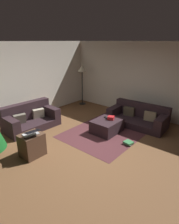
{
  "coord_description": "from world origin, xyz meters",
  "views": [
    {
      "loc": [
        -3.26,
        -2.83,
        2.62
      ],
      "look_at": [
        0.55,
        0.42,
        0.75
      ],
      "focal_mm": 30.82,
      "sensor_mm": 36.0,
      "label": 1
    }
  ],
  "objects_px": {
    "corner_lamp": "(82,71)",
    "ottoman": "(107,126)",
    "couch_right": "(139,117)",
    "tv_remote": "(106,118)",
    "side_table": "(32,145)",
    "book_stack": "(128,143)",
    "gift_box": "(111,118)",
    "couch_left": "(30,119)",
    "laptop": "(31,133)"
  },
  "relations": [
    {
      "from": "book_stack",
      "to": "laptop",
      "type": "bearing_deg",
      "value": 143.46
    },
    {
      "from": "couch_left",
      "to": "couch_right",
      "type": "xyz_separation_m",
      "value": [
        2.46,
        -2.51,
        -0.04
      ]
    },
    {
      "from": "couch_left",
      "to": "book_stack",
      "type": "xyz_separation_m",
      "value": [
        1.07,
        -2.94,
        -0.26
      ]
    },
    {
      "from": "ottoman",
      "to": "corner_lamp",
      "type": "xyz_separation_m",
      "value": [
        1.56,
        2.42,
        1.22
      ]
    },
    {
      "from": "tv_remote",
      "to": "laptop",
      "type": "height_order",
      "value": "laptop"
    },
    {
      "from": "tv_remote",
      "to": "corner_lamp",
      "type": "xyz_separation_m",
      "value": [
        1.46,
        2.3,
        1.01
      ]
    },
    {
      "from": "tv_remote",
      "to": "book_stack",
      "type": "relative_size",
      "value": 0.64
    },
    {
      "from": "laptop",
      "to": "ottoman",
      "type": "bearing_deg",
      "value": -14.58
    },
    {
      "from": "ottoman",
      "to": "tv_remote",
      "type": "height_order",
      "value": "tv_remote"
    },
    {
      "from": "couch_left",
      "to": "side_table",
      "type": "relative_size",
      "value": 3.0
    },
    {
      "from": "couch_right",
      "to": "laptop",
      "type": "bearing_deg",
      "value": 70.2
    },
    {
      "from": "corner_lamp",
      "to": "ottoman",
      "type": "bearing_deg",
      "value": -122.73
    },
    {
      "from": "ottoman",
      "to": "corner_lamp",
      "type": "bearing_deg",
      "value": 57.27
    },
    {
      "from": "tv_remote",
      "to": "side_table",
      "type": "bearing_deg",
      "value": -162.55
    },
    {
      "from": "corner_lamp",
      "to": "couch_left",
      "type": "bearing_deg",
      "value": -172.67
    },
    {
      "from": "laptop",
      "to": "book_stack",
      "type": "xyz_separation_m",
      "value": [
        1.97,
        -1.46,
        -0.57
      ]
    },
    {
      "from": "side_table",
      "to": "laptop",
      "type": "distance_m",
      "value": 0.34
    },
    {
      "from": "side_table",
      "to": "gift_box",
      "type": "bearing_deg",
      "value": -16.35
    },
    {
      "from": "tv_remote",
      "to": "laptop",
      "type": "xyz_separation_m",
      "value": [
        -2.31,
        0.45,
        0.21
      ]
    },
    {
      "from": "gift_box",
      "to": "laptop",
      "type": "height_order",
      "value": "laptop"
    },
    {
      "from": "gift_box",
      "to": "book_stack",
      "type": "height_order",
      "value": "gift_box"
    },
    {
      "from": "couch_left",
      "to": "gift_box",
      "type": "height_order",
      "value": "couch_left"
    },
    {
      "from": "couch_right",
      "to": "tv_remote",
      "type": "distance_m",
      "value": 1.2
    },
    {
      "from": "couch_right",
      "to": "ottoman",
      "type": "relative_size",
      "value": 2.14
    },
    {
      "from": "couch_left",
      "to": "ottoman",
      "type": "height_order",
      "value": "couch_left"
    },
    {
      "from": "ottoman",
      "to": "gift_box",
      "type": "xyz_separation_m",
      "value": [
        0.12,
        -0.05,
        0.24
      ]
    },
    {
      "from": "couch_right",
      "to": "book_stack",
      "type": "bearing_deg",
      "value": 104.52
    },
    {
      "from": "side_table",
      "to": "book_stack",
      "type": "relative_size",
      "value": 2.23
    },
    {
      "from": "couch_left",
      "to": "gift_box",
      "type": "distance_m",
      "value": 2.55
    },
    {
      "from": "couch_right",
      "to": "laptop",
      "type": "height_order",
      "value": "laptop"
    },
    {
      "from": "couch_right",
      "to": "side_table",
      "type": "height_order",
      "value": "couch_right"
    },
    {
      "from": "couch_left",
      "to": "laptop",
      "type": "relative_size",
      "value": 4.09
    },
    {
      "from": "couch_right",
      "to": "couch_left",
      "type": "bearing_deg",
      "value": 41.69
    },
    {
      "from": "couch_left",
      "to": "side_table",
      "type": "xyz_separation_m",
      "value": [
        -0.89,
        -1.43,
        -0.02
      ]
    },
    {
      "from": "couch_left",
      "to": "laptop",
      "type": "height_order",
      "value": "couch_left"
    },
    {
      "from": "couch_left",
      "to": "gift_box",
      "type": "relative_size",
      "value": 8.88
    },
    {
      "from": "ottoman",
      "to": "couch_right",
      "type": "bearing_deg",
      "value": -21.83
    },
    {
      "from": "couch_left",
      "to": "ottoman",
      "type": "distance_m",
      "value": 2.44
    },
    {
      "from": "ottoman",
      "to": "book_stack",
      "type": "height_order",
      "value": "ottoman"
    },
    {
      "from": "gift_box",
      "to": "book_stack",
      "type": "xyz_separation_m",
      "value": [
        -0.36,
        -0.83,
        -0.4
      ]
    },
    {
      "from": "couch_right",
      "to": "side_table",
      "type": "relative_size",
      "value": 3.35
    },
    {
      "from": "couch_left",
      "to": "corner_lamp",
      "type": "height_order",
      "value": "corner_lamp"
    },
    {
      "from": "ottoman",
      "to": "tv_remote",
      "type": "bearing_deg",
      "value": 51.3
    },
    {
      "from": "tv_remote",
      "to": "side_table",
      "type": "xyz_separation_m",
      "value": [
        -2.3,
        0.5,
        -0.12
      ]
    },
    {
      "from": "tv_remote",
      "to": "corner_lamp",
      "type": "relative_size",
      "value": 0.1
    },
    {
      "from": "ottoman",
      "to": "tv_remote",
      "type": "xyz_separation_m",
      "value": [
        0.1,
        0.13,
        0.21
      ]
    },
    {
      "from": "tv_remote",
      "to": "book_stack",
      "type": "xyz_separation_m",
      "value": [
        -0.34,
        -1.01,
        -0.36
      ]
    },
    {
      "from": "side_table",
      "to": "book_stack",
      "type": "height_order",
      "value": "side_table"
    },
    {
      "from": "side_table",
      "to": "couch_left",
      "type": "bearing_deg",
      "value": 58.14
    },
    {
      "from": "gift_box",
      "to": "couch_left",
      "type": "bearing_deg",
      "value": 124.17
    }
  ]
}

